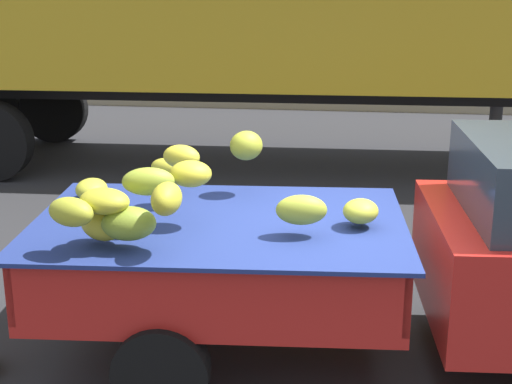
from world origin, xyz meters
The scene contains 3 objects.
ground centered at (0.00, 0.00, 0.00)m, with size 220.00×220.00×0.00m, color #28282B.
curb_strip centered at (0.00, 10.51, 0.08)m, with size 80.00×0.80×0.16m, color gray.
pickup_truck centered at (0.84, 0.10, 0.88)m, with size 4.83×2.08×1.70m.
Camera 1 is at (-0.08, -5.17, 2.87)m, focal length 53.70 mm.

